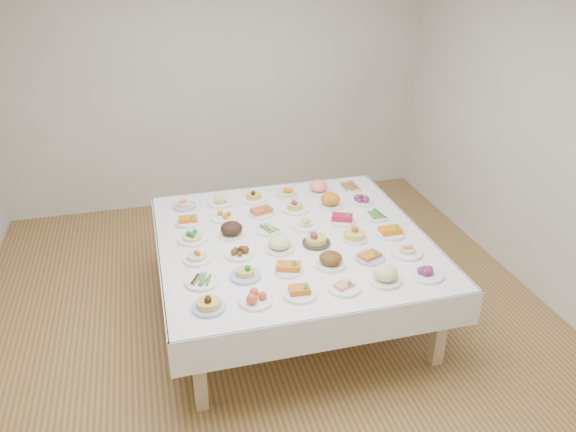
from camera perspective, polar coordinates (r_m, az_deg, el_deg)
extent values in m
plane|color=olive|center=(5.04, -2.28, -9.88)|extent=(5.00, 5.00, 0.00)
cube|color=silver|center=(6.70, -7.34, 12.74)|extent=(5.00, 0.02, 2.80)
cube|color=silver|center=(2.33, 11.43, -17.82)|extent=(5.00, 0.02, 2.80)
cube|color=silver|center=(5.42, 24.38, 7.12)|extent=(0.02, 5.00, 2.80)
cube|color=white|center=(4.67, 0.47, -2.56)|extent=(2.19, 2.19, 0.06)
cube|color=white|center=(5.67, -2.43, 1.75)|extent=(2.21, 0.02, 0.28)
cube|color=white|center=(3.87, 4.80, -11.72)|extent=(2.21, 0.02, 0.28)
cube|color=white|center=(5.09, 12.44, -2.03)|extent=(0.02, 2.21, 0.28)
cube|color=white|center=(4.60, -12.85, -5.39)|extent=(0.01, 2.21, 0.28)
cube|color=tan|center=(4.03, -9.06, -15.09)|extent=(0.09, 0.09, 0.69)
cube|color=tan|center=(4.49, 15.18, -10.75)|extent=(0.09, 0.09, 0.69)
cube|color=tan|center=(5.53, -11.26, -2.57)|extent=(0.09, 0.09, 0.69)
cube|color=tan|center=(5.87, 6.74, -0.36)|extent=(0.09, 0.09, 0.69)
cylinder|color=#4C66B2|center=(3.86, -8.03, -9.20)|extent=(0.23, 0.23, 0.02)
cylinder|color=white|center=(3.89, -3.32, -8.61)|extent=(0.23, 0.23, 0.02)
cylinder|color=white|center=(3.96, 1.17, -7.92)|extent=(0.24, 0.24, 0.02)
cylinder|color=white|center=(4.04, 5.71, -7.28)|extent=(0.24, 0.24, 0.02)
cylinder|color=white|center=(4.16, 9.78, -6.46)|extent=(0.24, 0.24, 0.02)
cylinder|color=white|center=(4.28, 13.88, -5.86)|extent=(0.24, 0.24, 0.02)
cylinder|color=white|center=(4.13, -8.73, -6.62)|extent=(0.24, 0.24, 0.02)
cylinder|color=#4C66B2|center=(4.16, -4.35, -6.12)|extent=(0.23, 0.23, 0.02)
cylinder|color=white|center=(4.21, 0.04, -5.56)|extent=(0.21, 0.21, 0.02)
cylinder|color=white|center=(4.30, 4.32, -4.91)|extent=(0.24, 0.24, 0.02)
cylinder|color=#4C66B2|center=(4.41, 8.31, -4.26)|extent=(0.23, 0.23, 0.02)
cylinder|color=white|center=(4.53, 11.93, -3.67)|extent=(0.25, 0.25, 0.02)
cylinder|color=white|center=(4.40, -9.20, -4.35)|extent=(0.22, 0.22, 0.02)
cylinder|color=white|center=(4.43, -4.96, -3.90)|extent=(0.22, 0.22, 0.02)
cylinder|color=white|center=(4.48, -0.85, -3.36)|extent=(0.23, 0.23, 0.02)
cylinder|color=#2D2B28|center=(4.57, 2.89, -2.79)|extent=(0.22, 0.22, 0.02)
cylinder|color=white|center=(4.66, 6.75, -2.31)|extent=(0.21, 0.21, 0.02)
cylinder|color=white|center=(4.78, 10.33, -1.80)|extent=(0.24, 0.24, 0.02)
cylinder|color=white|center=(4.68, -9.67, -2.36)|extent=(0.24, 0.24, 0.02)
cylinder|color=white|center=(4.70, -5.73, -1.94)|extent=(0.21, 0.21, 0.02)
cylinder|color=white|center=(4.76, -1.97, -1.47)|extent=(0.22, 0.22, 0.02)
cylinder|color=white|center=(4.83, 1.75, -1.01)|extent=(0.23, 0.23, 0.02)
cylinder|color=white|center=(4.92, 5.51, -0.53)|extent=(0.22, 0.22, 0.02)
cylinder|color=white|center=(5.04, 8.86, -0.06)|extent=(0.22, 0.22, 0.02)
cylinder|color=white|center=(4.96, -10.10, -0.64)|extent=(0.22, 0.22, 0.02)
cylinder|color=white|center=(4.99, -6.44, -0.19)|extent=(0.24, 0.24, 0.02)
cylinder|color=white|center=(5.03, -2.69, 0.22)|extent=(0.22, 0.22, 0.02)
cylinder|color=white|center=(5.11, 0.74, 0.66)|extent=(0.24, 0.24, 0.02)
cylinder|color=white|center=(5.20, 4.30, 1.08)|extent=(0.22, 0.22, 0.02)
cylinder|color=white|center=(5.29, 7.51, 1.41)|extent=(0.22, 0.22, 0.02)
cylinder|color=#4C66B2|center=(5.25, -10.47, 0.96)|extent=(0.21, 0.21, 0.02)
cylinder|color=white|center=(5.27, -6.84, 1.32)|extent=(0.24, 0.24, 0.02)
cylinder|color=white|center=(5.31, -3.50, 1.71)|extent=(0.24, 0.24, 0.02)
cylinder|color=white|center=(5.39, -0.13, 2.12)|extent=(0.21, 0.21, 0.02)
cylinder|color=white|center=(5.47, 3.10, 2.46)|extent=(0.25, 0.25, 0.02)
cylinder|color=white|center=(5.57, 6.27, 2.84)|extent=(0.22, 0.22, 0.02)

